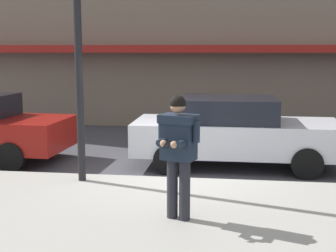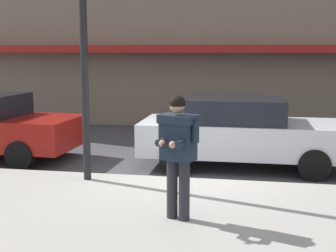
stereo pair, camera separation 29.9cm
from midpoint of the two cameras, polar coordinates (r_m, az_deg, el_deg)
ground_plane at (r=9.31m, az=2.62°, el=-6.77°), size 80.00×80.00×0.00m
sidewalk at (r=6.52m, az=8.12°, el=-13.38°), size 32.00×5.30×0.14m
curb_paint_line at (r=9.28m, az=8.84°, el=-6.90°), size 28.00×0.12×0.01m
parked_sedan_mid at (r=10.40m, az=9.87°, el=-0.72°), size 4.51×1.95×1.54m
man_texting_on_phone at (r=6.63m, az=2.51°, el=-2.22°), size 0.62×0.65×1.81m
street_lamp_post at (r=8.73m, az=-9.33°, el=12.89°), size 0.36×0.36×4.88m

